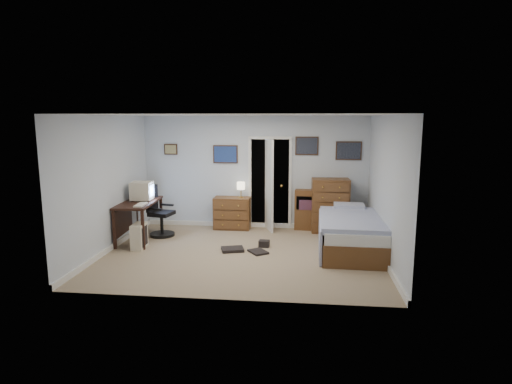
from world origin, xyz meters
The scene contains 15 objects.
floor centered at (0.00, 0.00, -0.01)m, with size 5.00×4.00×0.02m, color #9B896B.
computer_desk centered at (-2.29, 0.69, 0.61)m, with size 0.71×1.40×0.79m.
crt_monitor centered at (-2.18, 0.85, 0.99)m, with size 0.43×0.40×0.38m.
keyboard centered at (-2.02, 0.35, 0.80)m, with size 0.16×0.42×0.03m, color beige.
pc_tower centered at (-2.00, 0.15, 0.24)m, with size 0.24×0.45×0.47m.
office_chair centered at (-1.90, 1.04, 0.41)m, with size 0.61×0.61×1.06m.
media_stack centered at (-2.32, 2.17, 0.42)m, with size 0.17×0.17×0.84m, color maroon.
low_dresser centered at (-0.48, 1.77, 0.36)m, with size 0.80×0.40×0.71m, color brown.
table_lamp centered at (-0.28, 1.77, 0.97)m, with size 0.18×0.18×0.35m.
doorway centered at (0.35, 2.27, 1.00)m, with size 0.96×1.12×2.05m.
tall_dresser centered at (1.67, 1.75, 0.58)m, with size 0.79×0.47×1.16m, color brown.
headboard_bookcase centered at (1.41, 1.86, 0.47)m, with size 1.01×0.32×0.90m.
bed centered at (1.98, 0.46, 0.34)m, with size 1.24×2.22×0.72m.
wall_posters centered at (0.57, 1.98, 1.75)m, with size 4.38×0.04×0.60m.
floor_clutter centered at (0.07, 0.24, 0.03)m, with size 0.94×0.69×0.13m.
Camera 1 is at (1.06, -7.42, 2.44)m, focal length 30.00 mm.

